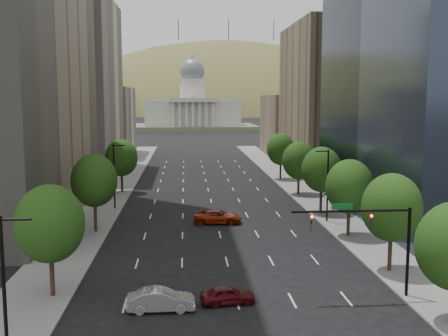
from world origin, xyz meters
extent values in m
cube|color=slate|center=(-15.50, 60.00, 0.07)|extent=(6.00, 200.00, 0.15)
cube|color=slate|center=(15.50, 60.00, 0.07)|extent=(6.00, 200.00, 0.15)
cube|color=beige|center=(-25.00, 103.00, 17.50)|extent=(14.00, 30.00, 35.00)
cube|color=beige|center=(-25.00, 136.00, 9.00)|extent=(14.00, 26.00, 18.00)
cube|color=#8C7759|center=(25.00, 100.00, 15.00)|extent=(14.00, 30.00, 30.00)
cube|color=#8C7759|center=(25.00, 133.00, 8.00)|extent=(14.00, 26.00, 16.00)
cylinder|color=#382316|center=(14.00, 36.00, 2.00)|extent=(0.36, 0.36, 4.00)
ellipsoid|color=#1B3B10|center=(14.00, 36.00, 5.76)|extent=(5.20, 5.20, 5.98)
cylinder|color=#382316|center=(14.00, 48.00, 1.95)|extent=(0.36, 0.36, 3.90)
ellipsoid|color=#1B3B10|center=(14.00, 48.00, 5.62)|extent=(5.20, 5.20, 5.98)
cylinder|color=#382316|center=(14.00, 60.00, 2.05)|extent=(0.36, 0.36, 4.10)
ellipsoid|color=#1B3B10|center=(14.00, 60.00, 5.90)|extent=(5.20, 5.20, 5.98)
cylinder|color=#382316|center=(14.00, 74.00, 1.90)|extent=(0.36, 0.36, 3.80)
ellipsoid|color=#1B3B10|center=(14.00, 74.00, 5.47)|extent=(5.20, 5.20, 5.98)
cylinder|color=#382316|center=(14.00, 90.00, 2.00)|extent=(0.36, 0.36, 4.00)
ellipsoid|color=#1B3B10|center=(14.00, 90.00, 5.76)|extent=(5.20, 5.20, 5.98)
cylinder|color=#382316|center=(-14.00, 32.00, 2.00)|extent=(0.36, 0.36, 4.00)
ellipsoid|color=#1B3B10|center=(-14.00, 32.00, 5.76)|extent=(5.20, 5.20, 5.98)
cylinder|color=#382316|center=(-14.00, 52.00, 2.08)|extent=(0.36, 0.36, 4.15)
ellipsoid|color=#1B3B10|center=(-14.00, 52.00, 5.98)|extent=(5.20, 5.20, 5.98)
cylinder|color=#382316|center=(-14.00, 78.00, 1.98)|extent=(0.36, 0.36, 3.95)
ellipsoid|color=#1B3B10|center=(-14.00, 78.00, 5.69)|extent=(5.20, 5.20, 5.98)
cylinder|color=black|center=(13.50, 55.00, 4.50)|extent=(0.20, 0.20, 9.00)
cylinder|color=black|center=(12.70, 55.00, 8.80)|extent=(1.60, 0.14, 0.14)
cylinder|color=black|center=(-13.50, 20.00, 4.50)|extent=(0.20, 0.20, 9.00)
cylinder|color=black|center=(-12.70, 20.00, 8.80)|extent=(1.60, 0.14, 0.14)
cylinder|color=black|center=(-13.50, 65.00, 4.50)|extent=(0.20, 0.20, 9.00)
cylinder|color=black|center=(-12.70, 65.00, 8.80)|extent=(1.60, 0.14, 0.14)
cylinder|color=black|center=(13.00, 30.00, 3.50)|extent=(0.24, 0.24, 7.00)
cylinder|color=black|center=(8.50, 30.00, 6.80)|extent=(9.00, 0.18, 0.18)
imported|color=black|center=(10.00, 30.00, 6.25)|extent=(0.18, 0.22, 1.10)
imported|color=black|center=(5.50, 30.00, 6.25)|extent=(0.18, 0.22, 1.10)
sphere|color=#FF0C07|center=(10.00, 29.82, 6.45)|extent=(0.20, 0.20, 0.20)
sphere|color=#FF0C07|center=(5.50, 29.82, 6.45)|extent=(0.20, 0.20, 0.20)
cube|color=#0C591E|center=(7.80, 30.00, 7.15)|extent=(1.60, 0.06, 0.45)
cube|color=#596647|center=(0.00, 250.00, 1.25)|extent=(60.00, 40.00, 2.50)
cube|color=silver|center=(0.00, 250.00, 8.50)|extent=(44.00, 26.00, 12.00)
cube|color=silver|center=(0.00, 236.00, 14.50)|extent=(22.00, 4.00, 2.00)
cylinder|color=silver|center=(0.00, 250.00, 18.00)|extent=(12.00, 12.00, 7.00)
cylinder|color=silver|center=(0.00, 250.00, 23.00)|extent=(9.60, 9.60, 3.00)
sphere|color=slate|center=(0.00, 250.00, 28.10)|extent=(11.60, 11.60, 11.60)
cylinder|color=silver|center=(0.00, 250.00, 33.95)|extent=(1.80, 1.80, 2.50)
ellipsoid|color=olive|center=(-140.00, 560.00, -33.25)|extent=(380.00, 342.00, 190.00)
ellipsoid|color=olive|center=(40.00, 600.00, -42.00)|extent=(440.00, 396.00, 240.00)
ellipsoid|color=olive|center=(210.00, 640.00, -35.00)|extent=(360.00, 324.00, 200.00)
cylinder|color=black|center=(-10.00, 590.00, 90.00)|extent=(0.80, 0.80, 22.00)
cylinder|color=black|center=(45.00, 590.00, 90.00)|extent=(0.80, 0.80, 22.00)
cylinder|color=black|center=(95.00, 590.00, 90.00)|extent=(0.80, 0.80, 22.00)
imported|color=#4A0C10|center=(-0.74, 29.66, 0.69)|extent=(4.22, 2.13, 1.38)
imported|color=#A2A2A7|center=(-5.62, 28.73, 0.80)|extent=(4.92, 1.82, 1.61)
imported|color=#95230A|center=(0.10, 55.51, 0.81)|extent=(6.02, 3.16, 1.61)
camera|label=1|loc=(-3.79, -8.24, 15.11)|focal=42.94mm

